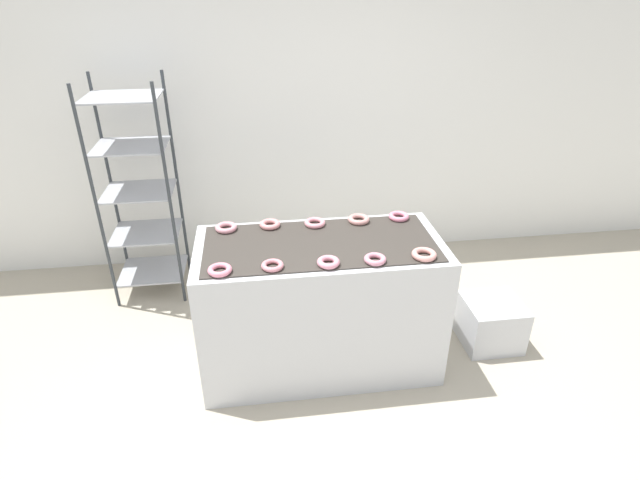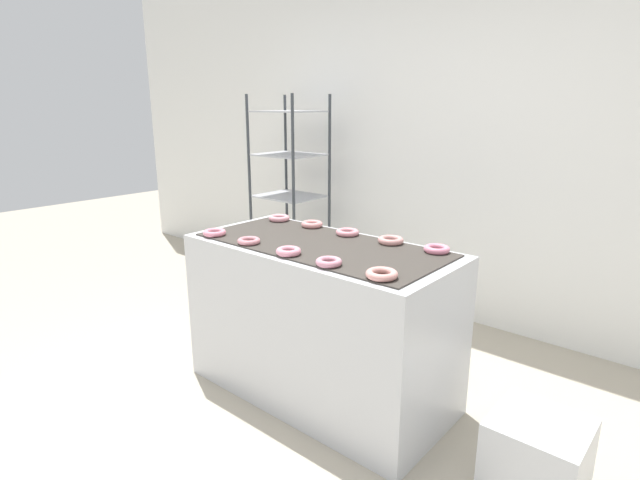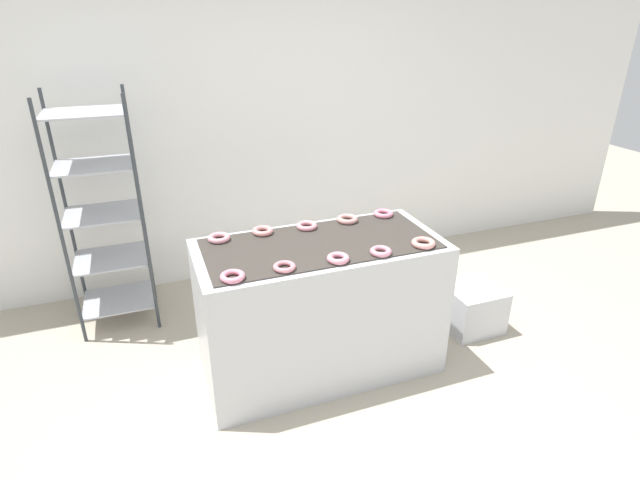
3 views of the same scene
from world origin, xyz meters
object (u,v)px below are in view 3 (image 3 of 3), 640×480
at_px(fryer_machine, 320,307).
at_px(donut_near_leftmost, 233,276).
at_px(donut_near_center, 338,258).
at_px(donut_near_rightmost, 423,243).
at_px(donut_far_right, 347,219).
at_px(donut_far_left, 263,231).
at_px(donut_far_leftmost, 219,238).
at_px(donut_near_left, 284,267).
at_px(glaze_bin, 471,307).
at_px(baking_rack_cart, 103,214).
at_px(donut_far_center, 307,226).
at_px(donut_far_rightmost, 383,214).
at_px(donut_near_right, 381,251).

xyz_separation_m(fryer_machine, donut_near_leftmost, (-0.58, -0.26, 0.46)).
bearing_deg(donut_near_center, donut_near_rightmost, 1.16).
bearing_deg(donut_far_right, donut_far_left, 179.49).
bearing_deg(donut_far_left, donut_near_leftmost, -119.53).
xyz_separation_m(donut_near_rightmost, donut_far_leftmost, (-1.12, 0.49, -0.00)).
bearing_deg(donut_far_left, donut_near_left, -91.12).
height_order(donut_near_rightmost, donut_far_right, same).
height_order(glaze_bin, donut_far_left, donut_far_left).
xyz_separation_m(baking_rack_cart, donut_far_right, (1.52, -0.80, 0.05)).
bearing_deg(donut_near_leftmost, donut_far_right, 30.59).
bearing_deg(glaze_bin, donut_far_center, 169.83).
xyz_separation_m(donut_near_leftmost, donut_near_left, (0.28, 0.01, -0.00)).
bearing_deg(donut_far_rightmost, donut_near_center, -136.32).
bearing_deg(donut_far_rightmost, baking_rack_cart, 156.22).
bearing_deg(donut_far_left, donut_far_right, -0.51).
distance_m(glaze_bin, donut_near_right, 1.23).
relative_size(donut_near_left, donut_far_left, 0.94).
bearing_deg(baking_rack_cart, donut_far_center, -33.27).
bearing_deg(baking_rack_cart, donut_near_rightmost, -35.86).
xyz_separation_m(donut_near_left, donut_far_left, (0.01, 0.50, 0.00)).
bearing_deg(donut_far_left, donut_near_rightmost, -30.81).
height_order(donut_far_leftmost, donut_far_rightmost, same).
height_order(donut_near_left, donut_far_leftmost, donut_far_leftmost).
height_order(donut_near_leftmost, donut_far_center, same).
bearing_deg(donut_near_rightmost, donut_near_right, -177.52).
distance_m(baking_rack_cart, glaze_bin, 2.73).
bearing_deg(donut_near_leftmost, donut_near_left, 2.09).
bearing_deg(donut_far_rightmost, donut_near_right, -118.41).
bearing_deg(donut_far_left, fryer_machine, -42.23).
xyz_separation_m(donut_near_leftmost, donut_far_right, (0.86, 0.51, 0.00)).
height_order(donut_far_leftmost, donut_far_left, same).
height_order(baking_rack_cart, donut_near_left, baking_rack_cart).
bearing_deg(donut_far_leftmost, donut_near_right, -31.32).
distance_m(fryer_machine, donut_near_leftmost, 0.78).
bearing_deg(donut_far_center, donut_near_leftmost, -139.02).
relative_size(donut_near_leftmost, donut_far_right, 0.94).
bearing_deg(baking_rack_cart, donut_near_left, -54.10).
xyz_separation_m(donut_far_center, donut_far_right, (0.29, 0.01, 0.00)).
height_order(donut_near_left, donut_far_rightmost, donut_far_rightmost).
relative_size(donut_near_center, donut_far_left, 0.97).
distance_m(donut_far_leftmost, donut_far_left, 0.27).
bearing_deg(donut_near_rightmost, donut_far_left, 149.19).
relative_size(donut_far_center, donut_far_right, 0.96).
height_order(glaze_bin, donut_far_rightmost, donut_far_rightmost).
bearing_deg(donut_near_rightmost, donut_far_right, 118.74).
height_order(fryer_machine, donut_far_left, donut_far_left).
height_order(donut_near_right, donut_far_left, donut_far_left).
height_order(donut_near_center, donut_far_leftmost, same).
relative_size(fryer_machine, donut_far_center, 11.22).
distance_m(fryer_machine, glaze_bin, 1.24).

